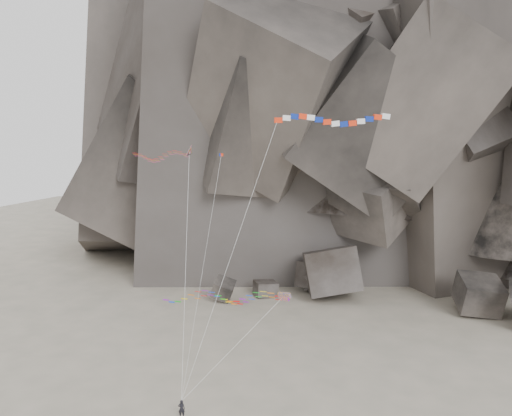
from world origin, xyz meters
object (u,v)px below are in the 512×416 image
(pennant_kite, at_px, (210,224))
(kite_flyer, at_px, (182,407))
(banner_kite, at_px, (331,121))
(delta_kite, at_px, (158,156))
(parafoil_kite, at_px, (219,296))

(pennant_kite, bearing_deg, kite_flyer, -89.10)
(kite_flyer, height_order, banner_kite, banner_kite)
(banner_kite, distance_m, pennant_kite, 16.14)
(kite_flyer, bearing_deg, delta_kite, -70.68)
(banner_kite, bearing_deg, kite_flyer, -166.10)
(kite_flyer, bearing_deg, banner_kite, -162.10)
(kite_flyer, xyz_separation_m, delta_kite, (-7.62, 9.83, 24.31))
(delta_kite, relative_size, banner_kite, 0.88)
(delta_kite, bearing_deg, banner_kite, -4.12)
(banner_kite, bearing_deg, parafoil_kite, 162.56)
(banner_kite, bearing_deg, pennant_kite, 175.72)
(delta_kite, relative_size, pennant_kite, 1.04)
(delta_kite, distance_m, banner_kite, 20.47)
(pennant_kite, bearing_deg, delta_kite, 162.08)
(kite_flyer, xyz_separation_m, parafoil_kite, (0.53, 8.12, 9.12))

